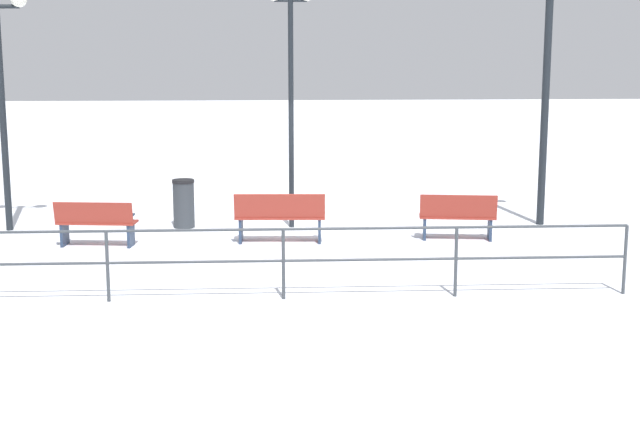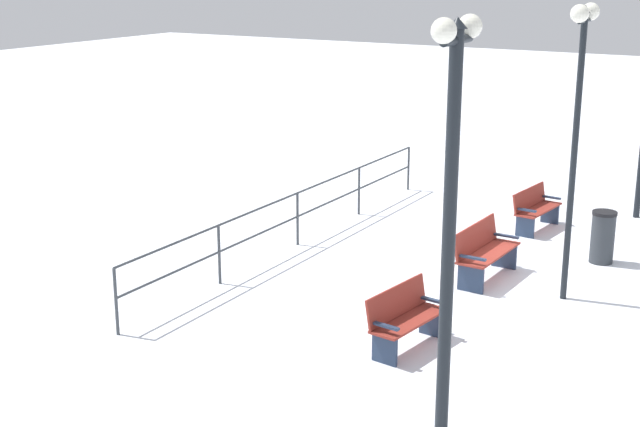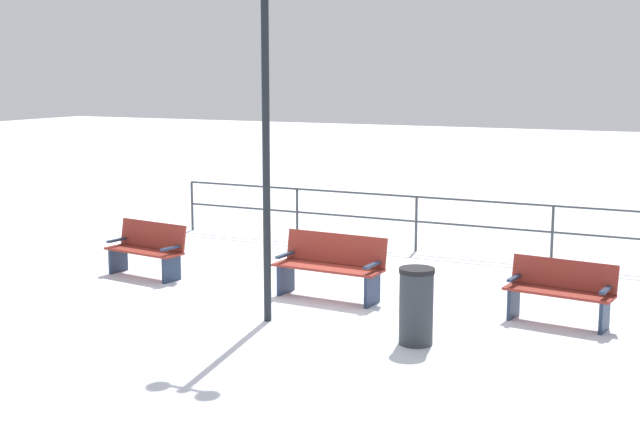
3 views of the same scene
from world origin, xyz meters
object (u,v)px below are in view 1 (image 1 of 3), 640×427
object	(u,v)px
bench_third	(96,222)
trash_bin	(184,203)
lamppost_near	(547,73)
bench_nearest	(458,216)
bench_second	(280,216)
lamppost_middle	(291,55)

from	to	relation	value
bench_third	trash_bin	xyz separation A→B (m)	(1.69, -1.43, 0.03)
lamppost_near	trash_bin	distance (m)	7.66
bench_nearest	bench_second	distance (m)	3.32
bench_second	bench_third	distance (m)	3.34
bench_third	lamppost_near	distance (m)	9.17
lamppost_middle	trash_bin	world-z (taller)	lamppost_middle
lamppost_near	bench_second	bearing A→B (deg)	105.46
lamppost_near	lamppost_middle	distance (m)	5.07
lamppost_near	lamppost_middle	bearing A→B (deg)	90.00
bench_second	lamppost_middle	bearing A→B (deg)	-6.90
bench_nearest	bench_second	xyz separation A→B (m)	(-0.06, 3.32, 0.04)
lamppost_middle	trash_bin	bearing A→B (deg)	87.85
bench_nearest	lamppost_near	size ratio (longest dim) A/B	0.31
bench_third	trash_bin	size ratio (longest dim) A/B	1.53
bench_third	bench_second	bearing A→B (deg)	-81.07
lamppost_middle	trash_bin	xyz separation A→B (m)	(0.08, 2.15, -2.91)
bench_second	trash_bin	bearing A→B (deg)	53.62
bench_second	lamppost_middle	world-z (taller)	lamppost_middle
bench_second	trash_bin	xyz separation A→B (m)	(1.55, 1.90, -0.01)
bench_third	lamppost_middle	size ratio (longest dim) A/B	0.31
bench_second	lamppost_near	xyz separation A→B (m)	(1.47, -5.31, 2.55)
bench_third	lamppost_middle	distance (m)	4.91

